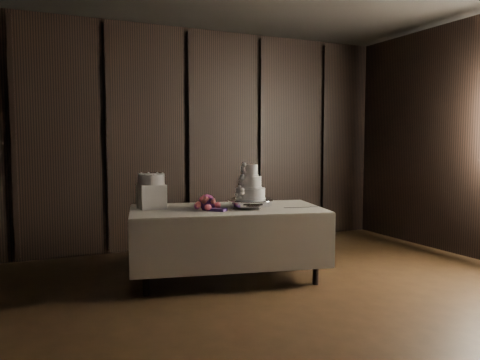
# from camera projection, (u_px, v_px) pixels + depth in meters

# --- Properties ---
(room) EXTENTS (6.08, 7.08, 3.08)m
(room) POSITION_uv_depth(u_px,v_px,m) (347.00, 135.00, 3.27)
(room) COLOR black
(room) RESTS_ON ground
(display_table) EXTENTS (2.17, 1.45, 0.76)m
(display_table) POSITION_uv_depth(u_px,v_px,m) (227.00, 240.00, 4.94)
(display_table) COLOR beige
(display_table) RESTS_ON ground
(cake_stand) EXTENTS (0.53, 0.53, 0.09)m
(cake_stand) POSITION_uv_depth(u_px,v_px,m) (250.00, 204.00, 4.91)
(cake_stand) COLOR silver
(cake_stand) RESTS_ON display_table
(wedding_cake) EXTENTS (0.35, 0.31, 0.37)m
(wedding_cake) POSITION_uv_depth(u_px,v_px,m) (249.00, 186.00, 4.87)
(wedding_cake) COLOR white
(wedding_cake) RESTS_ON cake_stand
(bouquet) EXTENTS (0.49, 0.48, 0.19)m
(bouquet) POSITION_uv_depth(u_px,v_px,m) (208.00, 204.00, 4.77)
(bouquet) COLOR #EE6173
(bouquet) RESTS_ON display_table
(box_pedestal) EXTENTS (0.26, 0.26, 0.25)m
(box_pedestal) POSITION_uv_depth(u_px,v_px,m) (152.00, 196.00, 4.87)
(box_pedestal) COLOR white
(box_pedestal) RESTS_ON display_table
(small_cake) EXTENTS (0.31, 0.31, 0.11)m
(small_cake) POSITION_uv_depth(u_px,v_px,m) (151.00, 179.00, 4.86)
(small_cake) COLOR white
(small_cake) RESTS_ON box_pedestal
(cake_knife) EXTENTS (0.36, 0.12, 0.01)m
(cake_knife) POSITION_uv_depth(u_px,v_px,m) (297.00, 208.00, 4.89)
(cake_knife) COLOR silver
(cake_knife) RESTS_ON display_table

